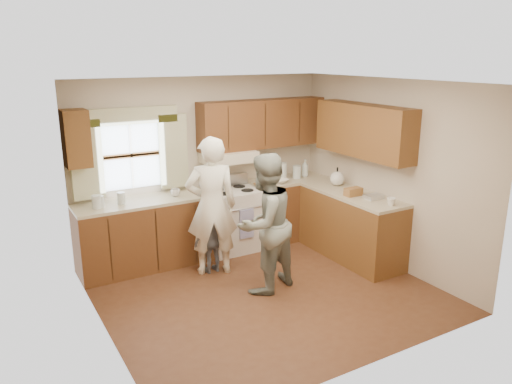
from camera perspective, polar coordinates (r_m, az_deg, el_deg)
room at (r=5.74m, az=1.14°, el=-0.10°), size 3.80×3.80×3.80m
kitchen_fixtures at (r=7.05m, az=0.85°, el=-0.59°), size 3.80×2.25×2.15m
stove at (r=7.31m, az=-2.72°, el=-3.06°), size 0.76×0.67×1.07m
woman_left at (r=6.42m, az=-5.11°, el=-1.63°), size 0.76×0.61×1.82m
woman_right at (r=5.93m, az=0.98°, el=-3.64°), size 0.98×0.86×1.70m
child at (r=6.58m, az=-5.02°, el=-5.59°), size 0.52×0.24×0.86m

